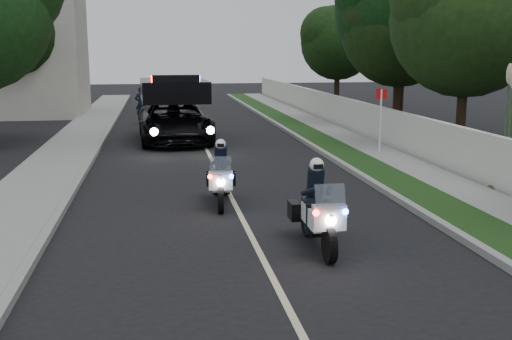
{
  "coord_description": "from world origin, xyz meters",
  "views": [
    {
      "loc": [
        -1.81,
        -11.43,
        3.72
      ],
      "look_at": [
        0.41,
        2.32,
        1.0
      ],
      "focal_mm": 42.95,
      "sensor_mm": 36.0,
      "label": 1
    }
  ],
  "objects": [
    {
      "name": "police_moto_right",
      "position": [
        1.14,
        -0.5,
        0.0
      ],
      "size": [
        0.73,
        2.05,
        1.74
      ],
      "primitive_type": null,
      "rotation": [
        0.0,
        0.0,
        -0.01
      ],
      "color": "silver",
      "rests_on": "ground"
    },
    {
      "name": "sidewalk_left",
      "position": [
        -5.2,
        10.0,
        0.08
      ],
      "size": [
        2.0,
        60.0,
        0.16
      ],
      "primitive_type": "cube",
      "color": "gray",
      "rests_on": "ground"
    },
    {
      "name": "tree_left_far",
      "position": [
        -9.31,
        24.43,
        0.0
      ],
      "size": [
        6.94,
        6.94,
        9.04
      ],
      "primitive_type": null,
      "rotation": [
        0.0,
        0.0,
        -0.34
      ],
      "color": "black",
      "rests_on": "ground"
    },
    {
      "name": "building_far",
      "position": [
        -10.0,
        26.0,
        3.5
      ],
      "size": [
        8.0,
        6.0,
        7.0
      ],
      "primitive_type": "cube",
      "color": "#A8A396",
      "rests_on": "ground"
    },
    {
      "name": "pampas_far",
      "position": [
        7.6,
        3.4,
        0.0
      ],
      "size": [
        1.49,
        1.49,
        3.89
      ],
      "primitive_type": null,
      "rotation": [
        0.0,
        0.0,
        -0.1
      ],
      "color": "#BAB38F",
      "rests_on": "ground"
    },
    {
      "name": "curb_right",
      "position": [
        4.1,
        10.0,
        0.07
      ],
      "size": [
        0.2,
        60.0,
        0.15
      ],
      "primitive_type": "cube",
      "color": "gray",
      "rests_on": "ground"
    },
    {
      "name": "cyclist",
      "position": [
        -2.63,
        20.47,
        0.0
      ],
      "size": [
        0.64,
        0.44,
        1.71
      ],
      "primitive_type": "imported",
      "rotation": [
        0.0,
        0.0,
        3.1
      ],
      "color": "black",
      "rests_on": "ground"
    },
    {
      "name": "tree_right_b",
      "position": [
        9.39,
        9.88,
        0.0
      ],
      "size": [
        6.16,
        6.16,
        9.31
      ],
      "primitive_type": null,
      "rotation": [
        0.0,
        0.0,
        0.11
      ],
      "color": "#1E3B13",
      "rests_on": "ground"
    },
    {
      "name": "ground",
      "position": [
        0.0,
        0.0,
        0.0
      ],
      "size": [
        120.0,
        120.0,
        0.0
      ],
      "primitive_type": "plane",
      "color": "black",
      "rests_on": "ground"
    },
    {
      "name": "property_wall",
      "position": [
        7.1,
        10.0,
        0.75
      ],
      "size": [
        0.22,
        60.0,
        1.5
      ],
      "primitive_type": "cube",
      "color": "beige",
      "rests_on": "ground"
    },
    {
      "name": "sign_post",
      "position": [
        6.0,
        9.24,
        0.0
      ],
      "size": [
        0.45,
        0.45,
        2.49
      ],
      "primitive_type": null,
      "rotation": [
        0.0,
        0.0,
        -0.19
      ],
      "color": "#B70D0D",
      "rests_on": "ground"
    },
    {
      "name": "grass_verge",
      "position": [
        4.8,
        10.0,
        0.08
      ],
      "size": [
        1.2,
        60.0,
        0.16
      ],
      "primitive_type": "cube",
      "color": "#193814",
      "rests_on": "ground"
    },
    {
      "name": "police_moto_left",
      "position": [
        -0.33,
        3.14,
        0.0
      ],
      "size": [
        0.87,
        1.96,
        1.61
      ],
      "primitive_type": null,
      "rotation": [
        0.0,
        0.0,
        -0.11
      ],
      "color": "white",
      "rests_on": "ground"
    },
    {
      "name": "curb_left",
      "position": [
        -4.1,
        10.0,
        0.07
      ],
      "size": [
        0.2,
        60.0,
        0.15
      ],
      "primitive_type": "cube",
      "color": "gray",
      "rests_on": "ground"
    },
    {
      "name": "tree_right_d",
      "position": [
        9.9,
        17.07,
        0.0
      ],
      "size": [
        7.6,
        7.6,
        10.93
      ],
      "primitive_type": null,
      "rotation": [
        0.0,
        0.0,
        0.17
      ],
      "color": "#123612",
      "rests_on": "ground"
    },
    {
      "name": "bicycle",
      "position": [
        -2.63,
        20.47,
        0.0
      ],
      "size": [
        0.68,
        1.58,
        0.8
      ],
      "primitive_type": "imported",
      "rotation": [
        0.0,
        0.0,
        0.1
      ],
      "color": "black",
      "rests_on": "ground"
    },
    {
      "name": "tree_right_e",
      "position": [
        10.15,
        28.64,
        0.0
      ],
      "size": [
        6.34,
        6.34,
        8.24
      ],
      "primitive_type": null,
      "rotation": [
        0.0,
        0.0,
        -0.35
      ],
      "color": "black",
      "rests_on": "ground"
    },
    {
      "name": "lane_marking",
      "position": [
        0.0,
        10.0,
        0.0
      ],
      "size": [
        0.12,
        50.0,
        0.01
      ],
      "primitive_type": "cube",
      "color": "#BFB78C",
      "rests_on": "ground"
    },
    {
      "name": "sidewalk_right",
      "position": [
        6.1,
        10.0,
        0.08
      ],
      "size": [
        1.4,
        60.0,
        0.16
      ],
      "primitive_type": "cube",
      "color": "gray",
      "rests_on": "ground"
    },
    {
      "name": "tree_right_c",
      "position": [
        9.63,
        16.78,
        0.0
      ],
      "size": [
        7.18,
        7.18,
        9.24
      ],
      "primitive_type": null,
      "rotation": [
        0.0,
        0.0,
        0.37
      ],
      "color": "#193310",
      "rests_on": "ground"
    },
    {
      "name": "police_suv",
      "position": [
        -1.12,
        14.06,
        0.0
      ],
      "size": [
        3.1,
        6.26,
        2.99
      ],
      "primitive_type": "imported",
      "rotation": [
        0.0,
        0.0,
        0.04
      ],
      "color": "black",
      "rests_on": "ground"
    }
  ]
}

